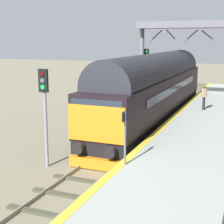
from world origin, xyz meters
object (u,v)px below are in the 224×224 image
diesel_locomotive (155,87)px  waiting_passenger (204,95)px  signal_post_mid (146,70)px  signal_post_near (45,105)px  platform_number_sign (125,130)px

diesel_locomotive → waiting_passenger: diesel_locomotive is taller
signal_post_mid → waiting_passenger: size_ratio=2.94×
signal_post_near → platform_number_sign: 4.19m
signal_post_mid → platform_number_sign: 16.57m
platform_number_sign → signal_post_near: bearing=165.6°
signal_post_mid → waiting_passenger: 6.86m
signal_post_mid → waiting_passenger: signal_post_mid is taller
signal_post_mid → diesel_locomotive: bearing=-67.1°
diesel_locomotive → signal_post_near: bearing=-102.4°
diesel_locomotive → platform_number_sign: size_ratio=9.54×
diesel_locomotive → waiting_passenger: size_ratio=11.62×
signal_post_near → platform_number_sign: bearing=-14.4°
platform_number_sign → signal_post_mid: bearing=104.1°
signal_post_near → waiting_passenger: signal_post_near is taller
diesel_locomotive → signal_post_mid: size_ratio=3.95×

